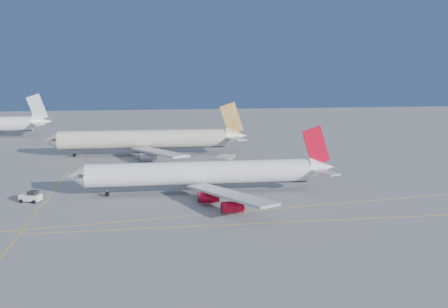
% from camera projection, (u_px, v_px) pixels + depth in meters
% --- Properties ---
extents(ground, '(500.00, 500.00, 0.00)m').
position_uv_depth(ground, '(227.00, 205.00, 108.89)').
color(ground, slate).
rests_on(ground, ground).
extents(taxiway_lines, '(118.86, 140.00, 0.02)m').
position_uv_depth(taxiway_lines, '(159.00, 200.00, 113.00)').
color(taxiway_lines, '#EDAB0D').
rests_on(taxiway_lines, ground).
extents(airliner_virgin, '(63.72, 57.41, 15.76)m').
position_uv_depth(airliner_virgin, '(206.00, 173.00, 118.23)').
color(airliner_virgin, white).
rests_on(airliner_virgin, ground).
extents(airliner_etihad, '(68.49, 63.39, 17.90)m').
position_uv_depth(airliner_etihad, '(148.00, 139.00, 169.02)').
color(airliner_etihad, beige).
rests_on(airliner_etihad, ground).
extents(pushback_tug, '(5.08, 4.01, 2.57)m').
position_uv_depth(pushback_tug, '(31.00, 197.00, 110.95)').
color(pushback_tug, white).
rests_on(pushback_tug, ground).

